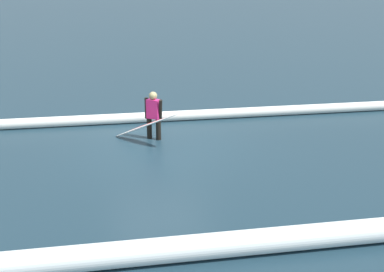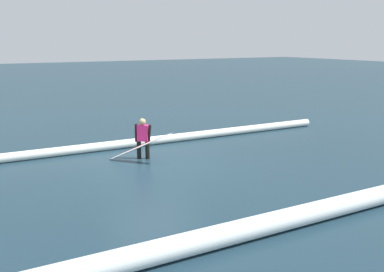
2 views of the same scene
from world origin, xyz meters
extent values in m
plane|color=#1B3340|center=(0.00, 0.00, 0.00)|extent=(129.20, 129.20, 0.00)
cylinder|color=black|center=(-0.09, -0.61, 0.30)|extent=(0.14, 0.14, 0.59)
cylinder|color=black|center=(0.14, -0.77, 0.30)|extent=(0.14, 0.14, 0.59)
cube|color=#D82672|center=(0.02, -0.69, 0.85)|extent=(0.39, 0.36, 0.52)
sphere|color=tan|center=(0.02, -0.69, 1.21)|extent=(0.22, 0.22, 0.22)
cylinder|color=black|center=(-0.15, -0.56, 0.85)|extent=(0.09, 0.22, 0.59)
cylinder|color=black|center=(0.20, -0.82, 0.85)|extent=(0.09, 0.12, 0.58)
ellipsoid|color=white|center=(0.26, -0.37, 0.51)|extent=(1.73, 1.69, 1.06)
ellipsoid|color=red|center=(0.26, -0.37, 0.51)|extent=(1.31, 1.28, 0.86)
cylinder|color=white|center=(1.67, -2.33, 0.15)|extent=(20.22, 1.23, 0.30)
cylinder|color=white|center=(1.71, 5.32, 0.21)|extent=(16.28, 1.07, 0.43)
camera|label=1|loc=(1.86, 12.55, 4.67)|focal=48.33mm
camera|label=2|loc=(4.88, 10.97, 3.71)|focal=37.70mm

